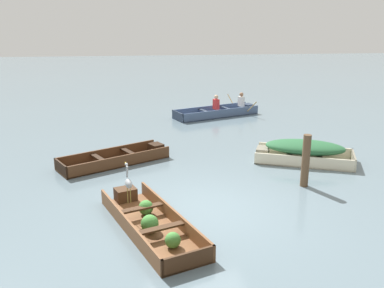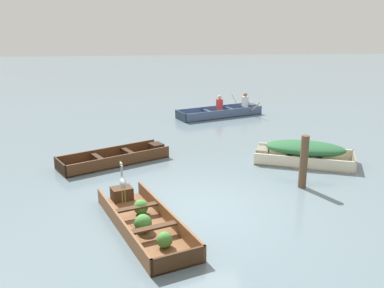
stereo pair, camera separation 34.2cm
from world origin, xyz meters
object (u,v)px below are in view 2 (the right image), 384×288
at_px(skiff_dark_varnish_mid_moored, 118,158).
at_px(mooring_post, 304,162).
at_px(dinghy_wooden_brown_foreground, 143,221).
at_px(rowboat_slate_blue_with_crew, 224,111).
at_px(skiff_cream_near_moored, 304,151).
at_px(heron_on_dinghy, 123,181).

bearing_deg(skiff_dark_varnish_mid_moored, mooring_post, -26.91).
xyz_separation_m(dinghy_wooden_brown_foreground, skiff_dark_varnish_mid_moored, (-0.81, 4.19, -0.01)).
relative_size(dinghy_wooden_brown_foreground, skiff_dark_varnish_mid_moored, 1.07).
bearing_deg(rowboat_slate_blue_with_crew, skiff_cream_near_moored, -78.63).
bearing_deg(skiff_cream_near_moored, dinghy_wooden_brown_foreground, -142.22).
bearing_deg(mooring_post, rowboat_slate_blue_with_crew, 94.32).
bearing_deg(heron_on_dinghy, rowboat_slate_blue_with_crew, 68.74).
bearing_deg(rowboat_slate_blue_with_crew, dinghy_wooden_brown_foreground, -108.46).
relative_size(rowboat_slate_blue_with_crew, heron_on_dinghy, 4.60).
distance_m(rowboat_slate_blue_with_crew, heron_on_dinghy, 10.38).
xyz_separation_m(dinghy_wooden_brown_foreground, skiff_cream_near_moored, (4.64, 3.60, 0.24)).
height_order(dinghy_wooden_brown_foreground, heron_on_dinghy, heron_on_dinghy).
bearing_deg(mooring_post, skiff_dark_varnish_mid_moored, 153.09).
distance_m(skiff_dark_varnish_mid_moored, heron_on_dinghy, 3.90).
distance_m(dinghy_wooden_brown_foreground, heron_on_dinghy, 0.92).
xyz_separation_m(skiff_cream_near_moored, heron_on_dinghy, (-5.05, -3.22, 0.49)).
height_order(skiff_cream_near_moored, skiff_dark_varnish_mid_moored, skiff_cream_near_moored).
relative_size(skiff_dark_varnish_mid_moored, mooring_post, 2.43).
bearing_deg(rowboat_slate_blue_with_crew, heron_on_dinghy, -111.26).
xyz_separation_m(dinghy_wooden_brown_foreground, mooring_post, (3.97, 1.77, 0.54)).
bearing_deg(skiff_dark_varnish_mid_moored, rowboat_slate_blue_with_crew, 54.56).
xyz_separation_m(dinghy_wooden_brown_foreground, rowboat_slate_blue_with_crew, (3.35, 10.03, 0.05)).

